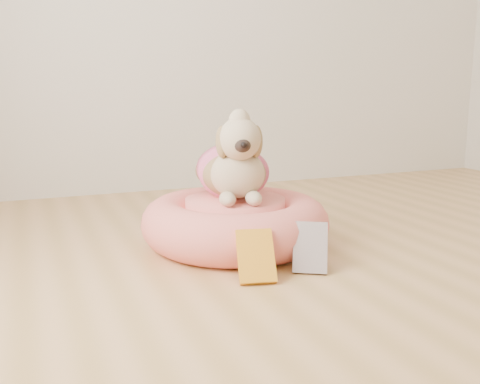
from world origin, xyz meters
name	(u,v)px	position (x,y,z in m)	size (l,w,h in m)	color
pet_bed	(235,223)	(-0.46, 0.98, 0.09)	(0.75, 0.75, 0.19)	#FF7563
dog	(234,152)	(-0.45, 1.01, 0.37)	(0.34, 0.49, 0.36)	brown
book_yellow	(256,256)	(-0.54, 0.59, 0.08)	(0.12, 0.02, 0.18)	yellow
book_white	(310,248)	(-0.33, 0.60, 0.08)	(0.12, 0.02, 0.18)	white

